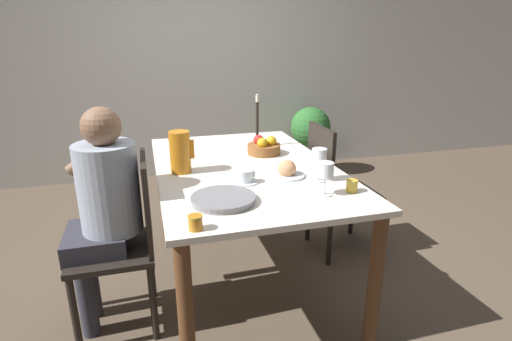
{
  "coord_description": "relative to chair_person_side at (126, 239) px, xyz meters",
  "views": [
    {
      "loc": [
        -0.55,
        -2.19,
        1.5
      ],
      "look_at": [
        0.0,
        -0.24,
        0.82
      ],
      "focal_mm": 28.0,
      "sensor_mm": 36.0,
      "label": 1
    }
  ],
  "objects": [
    {
      "name": "dining_table",
      "position": [
        0.7,
        0.23,
        0.17
      ],
      "size": [
        1.03,
        1.63,
        0.77
      ],
      "color": "silver",
      "rests_on": "ground_plane"
    },
    {
      "name": "wine_glass_juice",
      "position": [
        0.96,
        -0.32,
        0.39
      ],
      "size": [
        0.08,
        0.08,
        0.17
      ],
      "color": "white",
      "rests_on": "dining_table"
    },
    {
      "name": "red_pitcher",
      "position": [
        0.32,
        0.22,
        0.39
      ],
      "size": [
        0.14,
        0.12,
        0.24
      ],
      "color": "orange",
      "rests_on": "dining_table"
    },
    {
      "name": "bread_plate",
      "position": [
        0.88,
        -0.02,
        0.3
      ],
      "size": [
        0.2,
        0.2,
        0.1
      ],
      "color": "silver",
      "rests_on": "dining_table"
    },
    {
      "name": "teacup_near_person",
      "position": [
        0.63,
        -0.05,
        0.3
      ],
      "size": [
        0.14,
        0.14,
        0.07
      ],
      "color": "silver",
      "rests_on": "dining_table"
    },
    {
      "name": "serving_tray",
      "position": [
        0.47,
        -0.28,
        0.29
      ],
      "size": [
        0.3,
        0.3,
        0.03
      ],
      "color": "gray",
      "rests_on": "dining_table"
    },
    {
      "name": "potted_plant",
      "position": [
        1.93,
        2.09,
        -0.02
      ],
      "size": [
        0.44,
        0.44,
        0.76
      ],
      "color": "#4C4742",
      "rests_on": "ground_plane"
    },
    {
      "name": "jam_jar_amber",
      "position": [
        1.11,
        -0.32,
        0.3
      ],
      "size": [
        0.06,
        0.06,
        0.06
      ],
      "color": "gold",
      "rests_on": "dining_table"
    },
    {
      "name": "wine_glass_water",
      "position": [
        1.01,
        -0.13,
        0.4
      ],
      "size": [
        0.08,
        0.08,
        0.18
      ],
      "color": "white",
      "rests_on": "dining_table"
    },
    {
      "name": "chair_person_side",
      "position": [
        0.0,
        0.0,
        0.0
      ],
      "size": [
        0.42,
        0.42,
        0.94
      ],
      "rotation": [
        0.0,
        0.0,
        1.57
      ],
      "color": "black",
      "rests_on": "ground_plane"
    },
    {
      "name": "fruit_bowl",
      "position": [
        0.88,
        0.44,
        0.32
      ],
      "size": [
        0.22,
        0.22,
        0.12
      ],
      "color": "brown",
      "rests_on": "dining_table"
    },
    {
      "name": "candlestick_tall",
      "position": [
        0.89,
        0.64,
        0.41
      ],
      "size": [
        0.06,
        0.06,
        0.36
      ],
      "color": "black",
      "rests_on": "dining_table"
    },
    {
      "name": "ground_plane",
      "position": [
        0.7,
        0.23,
        -0.5
      ],
      "size": [
        20.0,
        20.0,
        0.0
      ],
      "primitive_type": "plane",
      "color": "brown"
    },
    {
      "name": "wall_back",
      "position": [
        0.7,
        2.48,
        0.8
      ],
      "size": [
        10.0,
        0.06,
        2.6
      ],
      "color": "white",
      "rests_on": "ground_plane"
    },
    {
      "name": "person_seated",
      "position": [
        -0.09,
        0.03,
        0.21
      ],
      "size": [
        0.39,
        0.41,
        1.19
      ],
      "rotation": [
        0.0,
        0.0,
        1.57
      ],
      "color": "#33333D",
      "rests_on": "ground_plane"
    },
    {
      "name": "chair_opposite",
      "position": [
        1.4,
        0.41,
        0.0
      ],
      "size": [
        0.42,
        0.42,
        0.94
      ],
      "rotation": [
        0.0,
        0.0,
        -1.57
      ],
      "color": "black",
      "rests_on": "ground_plane"
    },
    {
      "name": "jam_jar_red",
      "position": [
        0.31,
        -0.52,
        0.3
      ],
      "size": [
        0.06,
        0.06,
        0.06
      ],
      "color": "#C67A1E",
      "rests_on": "dining_table"
    }
  ]
}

